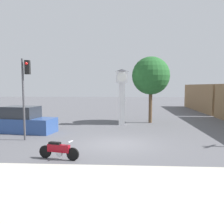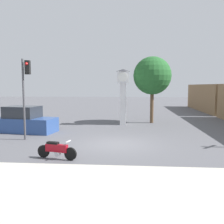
% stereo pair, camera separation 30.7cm
% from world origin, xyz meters
% --- Properties ---
extents(ground_plane, '(120.00, 120.00, 0.00)m').
position_xyz_m(ground_plane, '(0.00, 0.00, 0.00)').
color(ground_plane, '#56565B').
extents(sidewalk_strip, '(36.00, 6.00, 0.10)m').
position_xyz_m(sidewalk_strip, '(0.00, -6.98, 0.05)').
color(sidewalk_strip, '#BCB7A8').
rests_on(sidewalk_strip, ground_plane).
extents(motorcycle, '(1.87, 0.62, 0.84)m').
position_xyz_m(motorcycle, '(-2.40, -2.98, 0.40)').
color(motorcycle, black).
rests_on(motorcycle, ground_plane).
extents(clock_tower, '(1.10, 1.10, 4.56)m').
position_xyz_m(clock_tower, '(0.14, 6.96, 3.02)').
color(clock_tower, white).
rests_on(clock_tower, ground_plane).
extents(traffic_light, '(0.50, 0.35, 4.76)m').
position_xyz_m(traffic_light, '(-5.32, 0.72, 3.25)').
color(traffic_light, '#47474C').
rests_on(traffic_light, ground_plane).
extents(street_tree, '(3.24, 3.24, 5.69)m').
position_xyz_m(street_tree, '(2.59, 8.25, 4.06)').
color(street_tree, brown).
rests_on(street_tree, ground_plane).
extents(parked_car, '(4.44, 2.46, 1.80)m').
position_xyz_m(parked_car, '(-6.55, 3.17, 0.75)').
color(parked_car, '#2D4C8C').
rests_on(parked_car, ground_plane).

